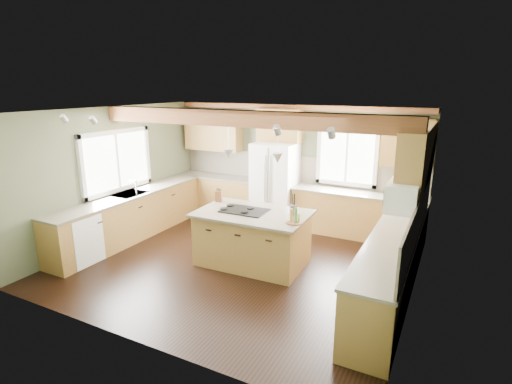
% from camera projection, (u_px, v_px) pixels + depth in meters
% --- Properties ---
extents(floor, '(5.60, 5.60, 0.00)m').
position_uv_depth(floor, '(240.00, 262.00, 6.95)').
color(floor, black).
rests_on(floor, ground).
extents(ceiling, '(5.60, 5.60, 0.00)m').
position_uv_depth(ceiling, '(238.00, 111.00, 6.27)').
color(ceiling, silver).
rests_on(ceiling, wall_back).
extents(wall_back, '(5.60, 0.00, 5.60)m').
position_uv_depth(wall_back, '(295.00, 164.00, 8.76)').
color(wall_back, '#4D563D').
rests_on(wall_back, ground).
extents(wall_left, '(0.00, 5.00, 5.00)m').
position_uv_depth(wall_left, '(115.00, 174.00, 7.84)').
color(wall_left, '#4D563D').
rests_on(wall_left, ground).
extents(wall_right, '(0.00, 5.00, 5.00)m').
position_uv_depth(wall_right, '(419.00, 215.00, 5.38)').
color(wall_right, '#4D563D').
rests_on(wall_right, ground).
extents(ceiling_beam, '(5.55, 0.26, 0.26)m').
position_uv_depth(ceiling_beam, '(241.00, 118.00, 6.39)').
color(ceiling_beam, brown).
rests_on(ceiling_beam, ceiling).
extents(soffit_trim, '(5.55, 0.20, 0.10)m').
position_uv_depth(soffit_trim, '(294.00, 107.00, 8.35)').
color(soffit_trim, brown).
rests_on(soffit_trim, ceiling).
extents(backsplash_back, '(5.58, 0.03, 0.58)m').
position_uv_depth(backsplash_back, '(294.00, 169.00, 8.77)').
color(backsplash_back, brown).
rests_on(backsplash_back, wall_back).
extents(backsplash_right, '(0.03, 3.70, 0.58)m').
position_uv_depth(backsplash_right, '(418.00, 220.00, 5.45)').
color(backsplash_right, brown).
rests_on(backsplash_right, wall_right).
extents(base_cab_back_left, '(2.02, 0.60, 0.88)m').
position_uv_depth(base_cab_back_left, '(219.00, 195.00, 9.51)').
color(base_cab_back_left, brown).
rests_on(base_cab_back_left, floor).
extents(counter_back_left, '(2.06, 0.64, 0.04)m').
position_uv_depth(counter_back_left, '(219.00, 177.00, 9.39)').
color(counter_back_left, '#4F473A').
rests_on(counter_back_left, base_cab_back_left).
extents(base_cab_back_right, '(2.62, 0.60, 0.88)m').
position_uv_depth(base_cab_back_right, '(357.00, 215.00, 8.07)').
color(base_cab_back_right, brown).
rests_on(base_cab_back_right, floor).
extents(counter_back_right, '(2.66, 0.64, 0.04)m').
position_uv_depth(counter_back_right, '(358.00, 193.00, 7.95)').
color(counter_back_right, '#4F473A').
rests_on(counter_back_right, base_cab_back_right).
extents(base_cab_left, '(0.60, 3.70, 0.88)m').
position_uv_depth(base_cab_left, '(132.00, 217.00, 7.98)').
color(base_cab_left, brown).
rests_on(base_cab_left, floor).
extents(counter_left, '(0.64, 3.74, 0.04)m').
position_uv_depth(counter_left, '(130.00, 195.00, 7.86)').
color(counter_left, '#4F473A').
rests_on(counter_left, base_cab_left).
extents(base_cab_right, '(0.60, 3.70, 0.88)m').
position_uv_depth(base_cab_right, '(391.00, 267.00, 5.78)').
color(base_cab_right, brown).
rests_on(base_cab_right, floor).
extents(counter_right, '(0.64, 3.74, 0.04)m').
position_uv_depth(counter_right, '(394.00, 237.00, 5.66)').
color(counter_right, '#4F473A').
rests_on(counter_right, base_cab_right).
extents(upper_cab_back_left, '(1.40, 0.35, 0.90)m').
position_uv_depth(upper_cab_back_left, '(213.00, 131.00, 9.31)').
color(upper_cab_back_left, brown).
rests_on(upper_cab_back_left, wall_back).
extents(upper_cab_over_fridge, '(0.96, 0.35, 0.70)m').
position_uv_depth(upper_cab_over_fridge, '(280.00, 126.00, 8.52)').
color(upper_cab_over_fridge, brown).
rests_on(upper_cab_over_fridge, wall_back).
extents(upper_cab_right, '(0.35, 2.20, 0.90)m').
position_uv_depth(upper_cab_right, '(418.00, 156.00, 6.06)').
color(upper_cab_right, brown).
rests_on(upper_cab_right, wall_right).
extents(upper_cab_back_corner, '(0.90, 0.35, 0.90)m').
position_uv_depth(upper_cab_back_corner, '(407.00, 143.00, 7.43)').
color(upper_cab_back_corner, brown).
rests_on(upper_cab_back_corner, wall_back).
extents(window_left, '(0.04, 1.60, 1.05)m').
position_uv_depth(window_left, '(116.00, 161.00, 7.81)').
color(window_left, white).
rests_on(window_left, wall_left).
extents(window_back, '(1.10, 0.04, 1.00)m').
position_uv_depth(window_back, '(347.00, 158.00, 8.17)').
color(window_back, white).
rests_on(window_back, wall_back).
extents(sink, '(0.50, 0.65, 0.03)m').
position_uv_depth(sink, '(130.00, 194.00, 7.86)').
color(sink, '#262628').
rests_on(sink, counter_left).
extents(faucet, '(0.02, 0.02, 0.28)m').
position_uv_depth(faucet, '(136.00, 188.00, 7.74)').
color(faucet, '#B2B2B7').
rests_on(faucet, sink).
extents(dishwasher, '(0.60, 0.60, 0.84)m').
position_uv_depth(dishwasher, '(78.00, 239.00, 6.86)').
color(dishwasher, white).
rests_on(dishwasher, floor).
extents(oven, '(0.60, 0.72, 0.84)m').
position_uv_depth(oven, '(372.00, 311.00, 4.67)').
color(oven, white).
rests_on(oven, floor).
extents(microwave, '(0.40, 0.70, 0.38)m').
position_uv_depth(microwave, '(403.00, 196.00, 5.37)').
color(microwave, white).
rests_on(microwave, wall_right).
extents(pendant_left, '(0.18, 0.18, 0.16)m').
position_uv_depth(pendant_left, '(229.00, 154.00, 6.64)').
color(pendant_left, '#B2B2B7').
rests_on(pendant_left, ceiling).
extents(pendant_right, '(0.18, 0.18, 0.16)m').
position_uv_depth(pendant_right, '(278.00, 158.00, 6.27)').
color(pendant_right, '#B2B2B7').
rests_on(pendant_right, ceiling).
extents(refrigerator, '(0.90, 0.74, 1.80)m').
position_uv_depth(refrigerator, '(275.00, 184.00, 8.67)').
color(refrigerator, white).
rests_on(refrigerator, floor).
extents(island, '(1.79, 1.13, 0.88)m').
position_uv_depth(island, '(253.00, 239.00, 6.83)').
color(island, brown).
rests_on(island, floor).
extents(island_top, '(1.91, 1.25, 0.04)m').
position_uv_depth(island_top, '(253.00, 213.00, 6.71)').
color(island_top, '#4F473A').
rests_on(island_top, island).
extents(cooktop, '(0.78, 0.53, 0.02)m').
position_uv_depth(cooktop, '(245.00, 211.00, 6.76)').
color(cooktop, black).
rests_on(cooktop, island_top).
extents(knife_block, '(0.14, 0.12, 0.20)m').
position_uv_depth(knife_block, '(219.00, 196.00, 7.30)').
color(knife_block, brown).
rests_on(knife_block, island_top).
extents(utensil_crock, '(0.15, 0.15, 0.16)m').
position_uv_depth(utensil_crock, '(293.00, 210.00, 6.57)').
color(utensil_crock, '#413834').
rests_on(utensil_crock, island_top).
extents(bottle_tray, '(0.34, 0.34, 0.24)m').
position_uv_depth(bottle_tray, '(294.00, 216.00, 6.16)').
color(bottle_tray, brown).
rests_on(bottle_tray, island_top).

